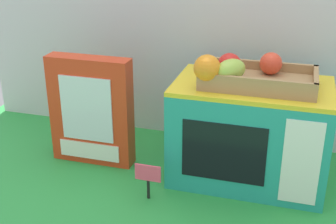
{
  "coord_description": "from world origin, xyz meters",
  "views": [
    {
      "loc": [
        0.25,
        -1.15,
        0.68
      ],
      "look_at": [
        -0.08,
        -0.01,
        0.18
      ],
      "focal_mm": 48.76,
      "sensor_mm": 36.0,
      "label": 1
    }
  ],
  "objects": [
    {
      "name": "display_back_panel",
      "position": [
        0.0,
        0.24,
        0.35
      ],
      "size": [
        1.61,
        0.03,
        0.69
      ],
      "primitive_type": "cube",
      "color": "silver",
      "rests_on": "ground"
    },
    {
      "name": "food_groups_crate",
      "position": [
        0.13,
        -0.02,
        0.31
      ],
      "size": [
        0.3,
        0.18,
        0.09
      ],
      "color": "#A37F51",
      "rests_on": "toy_microwave"
    },
    {
      "name": "toy_microwave",
      "position": [
        0.15,
        0.0,
        0.14
      ],
      "size": [
        0.41,
        0.26,
        0.28
      ],
      "color": "teal",
      "rests_on": "ground"
    },
    {
      "name": "ground_plane",
      "position": [
        0.0,
        0.0,
        0.0
      ],
      "size": [
        1.7,
        1.7,
        0.0
      ],
      "primitive_type": "plane",
      "color": "green",
      "rests_on": "ground"
    },
    {
      "name": "price_sign",
      "position": [
        -0.09,
        -0.19,
        0.07
      ],
      "size": [
        0.07,
        0.01,
        0.1
      ],
      "color": "black",
      "rests_on": "ground"
    },
    {
      "name": "cookie_set_box",
      "position": [
        -0.31,
        -0.03,
        0.16
      ],
      "size": [
        0.25,
        0.06,
        0.32
      ],
      "color": "red",
      "rests_on": "ground"
    }
  ]
}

